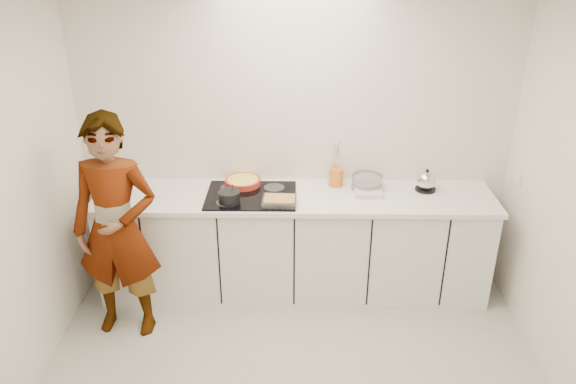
{
  "coord_description": "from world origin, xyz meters",
  "views": [
    {
      "loc": [
        0.0,
        -2.81,
        2.89
      ],
      "look_at": [
        -0.05,
        1.05,
        1.05
      ],
      "focal_mm": 35.0,
      "sensor_mm": 36.0,
      "label": 1
    }
  ],
  "objects_px": {
    "tart_dish": "(243,182)",
    "utensil_crock": "(336,177)",
    "kettle": "(426,181)",
    "cook": "(117,229)",
    "mixing_bowl": "(367,183)",
    "baking_dish": "(280,201)",
    "saucepan": "(229,197)",
    "hob": "(251,195)"
  },
  "relations": [
    {
      "from": "tart_dish",
      "to": "cook",
      "type": "bearing_deg",
      "value": -141.26
    },
    {
      "from": "saucepan",
      "to": "baking_dish",
      "type": "height_order",
      "value": "saucepan"
    },
    {
      "from": "baking_dish",
      "to": "kettle",
      "type": "relative_size",
      "value": 1.36
    },
    {
      "from": "tart_dish",
      "to": "utensil_crock",
      "type": "distance_m",
      "value": 0.78
    },
    {
      "from": "saucepan",
      "to": "utensil_crock",
      "type": "height_order",
      "value": "saucepan"
    },
    {
      "from": "tart_dish",
      "to": "hob",
      "type": "bearing_deg",
      "value": -66.67
    },
    {
      "from": "kettle",
      "to": "mixing_bowl",
      "type": "bearing_deg",
      "value": 176.94
    },
    {
      "from": "mixing_bowl",
      "to": "cook",
      "type": "relative_size",
      "value": 0.19
    },
    {
      "from": "baking_dish",
      "to": "mixing_bowl",
      "type": "distance_m",
      "value": 0.78
    },
    {
      "from": "kettle",
      "to": "utensil_crock",
      "type": "relative_size",
      "value": 1.32
    },
    {
      "from": "baking_dish",
      "to": "cook",
      "type": "bearing_deg",
      "value": -164.08
    },
    {
      "from": "cook",
      "to": "kettle",
      "type": "bearing_deg",
      "value": 18.12
    },
    {
      "from": "tart_dish",
      "to": "baking_dish",
      "type": "bearing_deg",
      "value": -48.33
    },
    {
      "from": "utensil_crock",
      "to": "saucepan",
      "type": "bearing_deg",
      "value": -156.9
    },
    {
      "from": "hob",
      "to": "baking_dish",
      "type": "relative_size",
      "value": 2.65
    },
    {
      "from": "cook",
      "to": "baking_dish",
      "type": "bearing_deg",
      "value": 19.1
    },
    {
      "from": "baking_dish",
      "to": "mixing_bowl",
      "type": "relative_size",
      "value": 0.83
    },
    {
      "from": "mixing_bowl",
      "to": "saucepan",
      "type": "bearing_deg",
      "value": -164.77
    },
    {
      "from": "tart_dish",
      "to": "mixing_bowl",
      "type": "relative_size",
      "value": 1.08
    },
    {
      "from": "utensil_crock",
      "to": "cook",
      "type": "relative_size",
      "value": 0.09
    },
    {
      "from": "saucepan",
      "to": "tart_dish",
      "type": "bearing_deg",
      "value": 77.49
    },
    {
      "from": "kettle",
      "to": "cook",
      "type": "distance_m",
      "value": 2.47
    },
    {
      "from": "mixing_bowl",
      "to": "kettle",
      "type": "distance_m",
      "value": 0.48
    },
    {
      "from": "baking_dish",
      "to": "utensil_crock",
      "type": "xyz_separation_m",
      "value": [
        0.46,
        0.39,
        0.03
      ]
    },
    {
      "from": "hob",
      "to": "utensil_crock",
      "type": "relative_size",
      "value": 4.76
    },
    {
      "from": "cook",
      "to": "saucepan",
      "type": "bearing_deg",
      "value": 27.58
    },
    {
      "from": "kettle",
      "to": "cook",
      "type": "bearing_deg",
      "value": -165.06
    },
    {
      "from": "baking_dish",
      "to": "cook",
      "type": "xyz_separation_m",
      "value": [
        -1.18,
        -0.34,
        -0.08
      ]
    },
    {
      "from": "baking_dish",
      "to": "tart_dish",
      "type": "bearing_deg",
      "value": 131.67
    },
    {
      "from": "kettle",
      "to": "utensil_crock",
      "type": "height_order",
      "value": "kettle"
    },
    {
      "from": "hob",
      "to": "utensil_crock",
      "type": "distance_m",
      "value": 0.73
    },
    {
      "from": "mixing_bowl",
      "to": "kettle",
      "type": "bearing_deg",
      "value": -3.06
    },
    {
      "from": "hob",
      "to": "cook",
      "type": "height_order",
      "value": "cook"
    },
    {
      "from": "mixing_bowl",
      "to": "tart_dish",
      "type": "bearing_deg",
      "value": 178.08
    },
    {
      "from": "cook",
      "to": "utensil_crock",
      "type": "bearing_deg",
      "value": 26.91
    },
    {
      "from": "tart_dish",
      "to": "kettle",
      "type": "distance_m",
      "value": 1.51
    },
    {
      "from": "hob",
      "to": "tart_dish",
      "type": "relative_size",
      "value": 2.03
    },
    {
      "from": "kettle",
      "to": "cook",
      "type": "xyz_separation_m",
      "value": [
        -2.38,
        -0.63,
        -0.11
      ]
    },
    {
      "from": "baking_dish",
      "to": "mixing_bowl",
      "type": "height_order",
      "value": "mixing_bowl"
    },
    {
      "from": "saucepan",
      "to": "baking_dish",
      "type": "distance_m",
      "value": 0.39
    },
    {
      "from": "tart_dish",
      "to": "baking_dish",
      "type": "distance_m",
      "value": 0.48
    },
    {
      "from": "baking_dish",
      "to": "utensil_crock",
      "type": "height_order",
      "value": "utensil_crock"
    }
  ]
}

